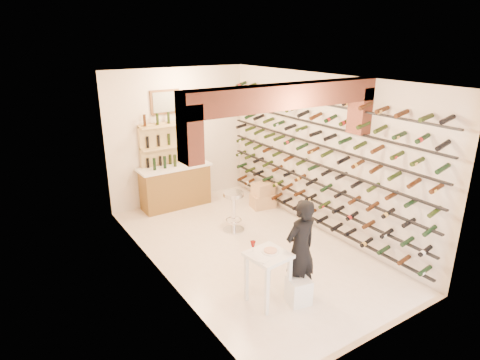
% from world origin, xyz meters
% --- Properties ---
extents(ground, '(6.00, 6.00, 0.00)m').
position_xyz_m(ground, '(0.00, 0.00, 0.00)').
color(ground, white).
rests_on(ground, ground).
extents(room_shell, '(3.52, 6.02, 3.21)m').
position_xyz_m(room_shell, '(0.00, -0.26, 2.25)').
color(room_shell, beige).
rests_on(room_shell, ground).
extents(wine_rack, '(0.32, 5.70, 2.56)m').
position_xyz_m(wine_rack, '(1.53, 0.00, 1.55)').
color(wine_rack, black).
rests_on(wine_rack, ground).
extents(back_counter, '(1.70, 0.62, 1.29)m').
position_xyz_m(back_counter, '(-0.30, 2.65, 0.53)').
color(back_counter, brown).
rests_on(back_counter, ground).
extents(back_shelving, '(1.40, 0.31, 2.73)m').
position_xyz_m(back_shelving, '(-0.30, 2.89, 1.17)').
color(back_shelving, tan).
rests_on(back_shelving, ground).
extents(tasting_table, '(0.63, 0.63, 1.00)m').
position_xyz_m(tasting_table, '(-0.70, -1.55, 0.68)').
color(tasting_table, white).
rests_on(tasting_table, ground).
extents(white_stool, '(0.38, 0.38, 0.41)m').
position_xyz_m(white_stool, '(-0.32, -1.83, 0.20)').
color(white_stool, white).
rests_on(white_stool, ground).
extents(person, '(0.62, 0.43, 1.61)m').
position_xyz_m(person, '(-0.19, -1.68, 0.81)').
color(person, black).
rests_on(person, ground).
extents(chrome_barstool, '(0.44, 0.44, 0.86)m').
position_xyz_m(chrome_barstool, '(0.16, 0.78, 0.50)').
color(chrome_barstool, silver).
rests_on(chrome_barstool, ground).
extents(crate_lower, '(0.60, 0.47, 0.33)m').
position_xyz_m(crate_lower, '(1.40, 1.46, 0.16)').
color(crate_lower, tan).
rests_on(crate_lower, ground).
extents(crate_upper, '(0.51, 0.37, 0.28)m').
position_xyz_m(crate_upper, '(1.40, 1.46, 0.47)').
color(crate_upper, tan).
rests_on(crate_upper, crate_lower).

